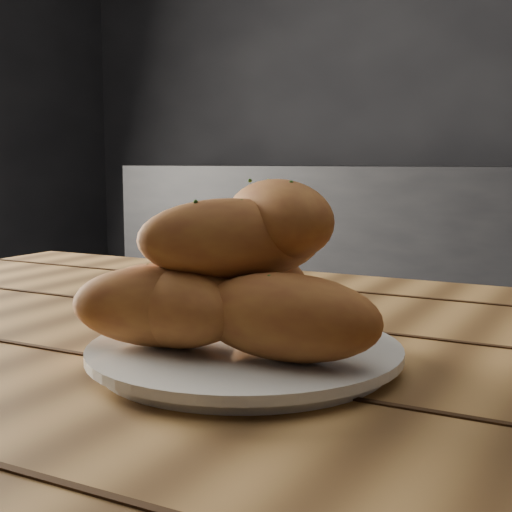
# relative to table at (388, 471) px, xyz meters

# --- Properties ---
(back_wall) EXTENTS (4.00, 0.04, 2.70)m
(back_wall) POSITION_rel_table_xyz_m (-0.42, 2.53, 0.69)
(back_wall) COLOR black
(back_wall) RESTS_ON ground
(counter) EXTENTS (2.80, 0.60, 0.90)m
(counter) POSITION_rel_table_xyz_m (-0.42, 2.23, -0.21)
(counter) COLOR black
(counter) RESTS_ON ground
(table) EXTENTS (1.61, 0.87, 0.75)m
(table) POSITION_rel_table_xyz_m (0.00, 0.00, 0.00)
(table) COLOR #9E703B
(table) RESTS_ON ground
(plate) EXTENTS (0.26, 0.26, 0.02)m
(plate) POSITION_rel_table_xyz_m (-0.11, -0.06, 0.10)
(plate) COLOR silver
(plate) RESTS_ON table
(bread_rolls) EXTENTS (0.27, 0.23, 0.14)m
(bread_rolls) POSITION_rel_table_xyz_m (-0.12, -0.06, 0.17)
(bread_rolls) COLOR #A5682D
(bread_rolls) RESTS_ON plate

